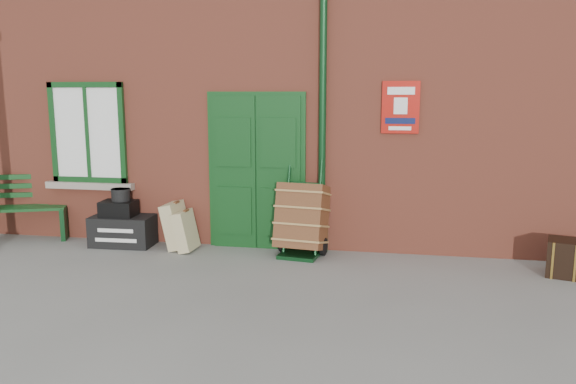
% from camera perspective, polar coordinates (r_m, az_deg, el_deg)
% --- Properties ---
extents(ground, '(80.00, 80.00, 0.00)m').
position_cam_1_polar(ground, '(6.88, -3.53, -9.01)').
color(ground, gray).
rests_on(ground, ground).
extents(station_building, '(10.30, 4.30, 4.36)m').
position_cam_1_polar(station_building, '(9.93, 1.19, 9.60)').
color(station_building, '#A64B35').
rests_on(station_building, ground).
extents(bench, '(1.73, 1.06, 1.02)m').
position_cam_1_polar(bench, '(9.66, -26.29, -1.30)').
color(bench, '#103B16').
rests_on(bench, ground).
extents(houdini_trunk, '(0.91, 0.53, 0.45)m').
position_cam_1_polar(houdini_trunk, '(8.69, -16.42, -3.79)').
color(houdini_trunk, black).
rests_on(houdini_trunk, ground).
extents(strongbox, '(0.51, 0.38, 0.22)m').
position_cam_1_polar(strongbox, '(8.64, -16.83, -1.61)').
color(strongbox, black).
rests_on(strongbox, houdini_trunk).
extents(hatbox, '(0.28, 0.28, 0.18)m').
position_cam_1_polar(hatbox, '(8.62, -16.63, -0.26)').
color(hatbox, black).
rests_on(hatbox, strongbox).
extents(suitcase_back, '(0.35, 0.49, 0.69)m').
position_cam_1_polar(suitcase_back, '(8.33, -11.30, -3.33)').
color(suitcase_back, tan).
rests_on(suitcase_back, ground).
extents(suitcase_front, '(0.31, 0.44, 0.59)m').
position_cam_1_polar(suitcase_front, '(8.19, -10.37, -3.88)').
color(suitcase_front, tan).
rests_on(suitcase_front, ground).
extents(porter_trolley, '(0.74, 0.78, 1.35)m').
position_cam_1_polar(porter_trolley, '(7.82, 1.43, -2.68)').
color(porter_trolley, black).
rests_on(porter_trolley, ground).
extents(dark_trunk, '(0.72, 0.57, 0.46)m').
position_cam_1_polar(dark_trunk, '(7.79, 27.14, -6.08)').
color(dark_trunk, black).
rests_on(dark_trunk, ground).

